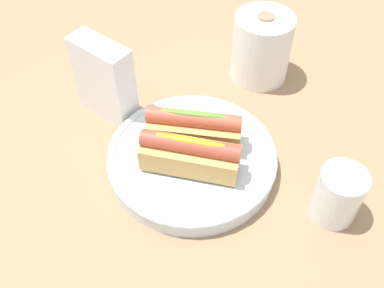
{
  "coord_description": "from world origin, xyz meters",
  "views": [
    {
      "loc": [
        0.15,
        -0.43,
        0.58
      ],
      "look_at": [
        -0.01,
        -0.0,
        0.05
      ],
      "focal_mm": 41.74,
      "sensor_mm": 36.0,
      "label": 1
    }
  ],
  "objects_px": {
    "serving_bowl": "(192,159)",
    "hotdog_front": "(190,154)",
    "hotdog_back": "(194,128)",
    "napkin_box": "(104,80)",
    "paper_towel_roll": "(262,48)",
    "water_glass": "(337,197)"
  },
  "relations": [
    {
      "from": "water_glass",
      "to": "hotdog_back",
      "type": "bearing_deg",
      "value": 171.38
    },
    {
      "from": "napkin_box",
      "to": "hotdog_back",
      "type": "bearing_deg",
      "value": 4.67
    },
    {
      "from": "water_glass",
      "to": "paper_towel_roll",
      "type": "bearing_deg",
      "value": 124.65
    },
    {
      "from": "serving_bowl",
      "to": "water_glass",
      "type": "bearing_deg",
      "value": -2.3
    },
    {
      "from": "serving_bowl",
      "to": "hotdog_front",
      "type": "relative_size",
      "value": 1.76
    },
    {
      "from": "hotdog_back",
      "to": "napkin_box",
      "type": "bearing_deg",
      "value": 167.77
    },
    {
      "from": "serving_bowl",
      "to": "water_glass",
      "type": "relative_size",
      "value": 3.04
    },
    {
      "from": "hotdog_back",
      "to": "napkin_box",
      "type": "xyz_separation_m",
      "value": [
        -0.18,
        0.04,
        0.01
      ]
    },
    {
      "from": "hotdog_back",
      "to": "water_glass",
      "type": "distance_m",
      "value": 0.24
    },
    {
      "from": "napkin_box",
      "to": "paper_towel_roll",
      "type": "bearing_deg",
      "value": 58.36
    },
    {
      "from": "serving_bowl",
      "to": "water_glass",
      "type": "distance_m",
      "value": 0.23
    },
    {
      "from": "hotdog_back",
      "to": "paper_towel_roll",
      "type": "relative_size",
      "value": 1.17
    },
    {
      "from": "serving_bowl",
      "to": "paper_towel_roll",
      "type": "height_order",
      "value": "paper_towel_roll"
    },
    {
      "from": "serving_bowl",
      "to": "paper_towel_roll",
      "type": "relative_size",
      "value": 2.04
    },
    {
      "from": "water_glass",
      "to": "serving_bowl",
      "type": "bearing_deg",
      "value": 177.7
    },
    {
      "from": "hotdog_back",
      "to": "napkin_box",
      "type": "relative_size",
      "value": 1.05
    },
    {
      "from": "serving_bowl",
      "to": "hotdog_front",
      "type": "distance_m",
      "value": 0.05
    },
    {
      "from": "hotdog_front",
      "to": "hotdog_back",
      "type": "xyz_separation_m",
      "value": [
        -0.01,
        0.05,
        0.0
      ]
    },
    {
      "from": "hotdog_back",
      "to": "hotdog_front",
      "type": "bearing_deg",
      "value": -75.2
    },
    {
      "from": "hotdog_front",
      "to": "paper_towel_roll",
      "type": "xyz_separation_m",
      "value": [
        0.03,
        0.29,
        0.0
      ]
    },
    {
      "from": "hotdog_front",
      "to": "hotdog_back",
      "type": "height_order",
      "value": "same"
    },
    {
      "from": "hotdog_front",
      "to": "napkin_box",
      "type": "distance_m",
      "value": 0.21
    }
  ]
}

